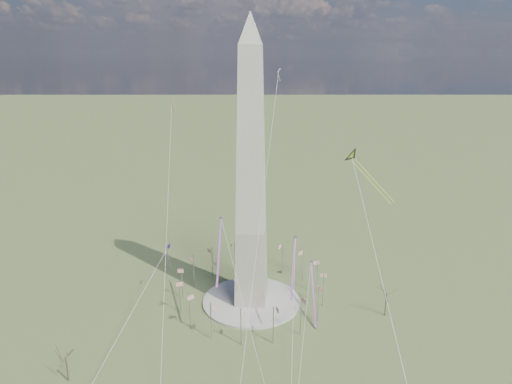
# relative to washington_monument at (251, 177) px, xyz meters

# --- Properties ---
(ground) EXTENTS (2000.00, 2000.00, 0.00)m
(ground) POSITION_rel_washington_monument_xyz_m (0.00, 0.00, -47.95)
(ground) COLOR #4C592C
(ground) RESTS_ON ground
(plaza) EXTENTS (36.00, 36.00, 0.80)m
(plaza) POSITION_rel_washington_monument_xyz_m (0.00, 0.00, -47.55)
(plaza) COLOR #A5A197
(plaza) RESTS_ON ground
(washington_monument) EXTENTS (15.56, 15.56, 100.00)m
(washington_monument) POSITION_rel_washington_monument_xyz_m (0.00, 0.00, 0.00)
(washington_monument) COLOR #A69C8B
(washington_monument) RESTS_ON plaza
(flagpole_ring) EXTENTS (54.40, 54.40, 13.00)m
(flagpole_ring) POSITION_rel_washington_monument_xyz_m (-0.00, -0.00, -40.68)
(flagpole_ring) COLOR #B4B5BB
(flagpole_ring) RESTS_ON ground
(tree_near) EXTENTS (7.41, 7.41, 12.97)m
(tree_near) POSITION_rel_washington_monument_xyz_m (47.64, -3.67, -38.71)
(tree_near) COLOR #4F3E30
(tree_near) RESTS_ON ground
(tree_far) EXTENTS (6.46, 6.46, 11.30)m
(tree_far) POSITION_rel_washington_monument_xyz_m (-45.87, -47.90, -39.90)
(tree_far) COLOR #4F3E30
(tree_far) RESTS_ON ground
(kite_delta_black) EXTENTS (18.39, 17.25, 16.93)m
(kite_delta_black) POSITION_rel_washington_monument_xyz_m (35.46, 14.88, 4.02)
(kite_delta_black) COLOR black
(kite_delta_black) RESTS_ON ground
(kite_diamond_purple) EXTENTS (2.22, 3.39, 10.37)m
(kite_diamond_purple) POSITION_rel_washington_monument_xyz_m (-30.39, -0.72, -28.20)
(kite_diamond_purple) COLOR navy
(kite_diamond_purple) RESTS_ON ground
(kite_streamer_left) EXTENTS (1.94, 20.61, 14.15)m
(kite_streamer_left) POSITION_rel_washington_monument_xyz_m (15.44, -8.67, -25.60)
(kite_streamer_left) COLOR #F24526
(kite_streamer_left) RESTS_ON ground
(kite_streamer_mid) EXTENTS (3.91, 22.38, 15.38)m
(kite_streamer_mid) POSITION_rel_washington_monument_xyz_m (-8.90, -12.15, -18.86)
(kite_streamer_mid) COLOR #F24526
(kite_streamer_mid) RESTS_ON ground
(kite_streamer_right) EXTENTS (3.35, 21.85, 15.00)m
(kite_streamer_right) POSITION_rel_washington_monument_xyz_m (22.24, -0.89, -38.60)
(kite_streamer_right) COLOR #F24526
(kite_streamer_right) RESTS_ON ground
(kite_small_red) EXTENTS (1.34, 2.21, 5.11)m
(kite_small_red) POSITION_rel_washington_monument_xyz_m (-37.13, 35.69, 20.70)
(kite_small_red) COLOR red
(kite_small_red) RESTS_ON ground
(kite_small_white) EXTENTS (1.69, 2.43, 5.06)m
(kite_small_white) POSITION_rel_washington_monument_xyz_m (5.75, 47.91, 32.74)
(kite_small_white) COLOR white
(kite_small_white) RESTS_ON ground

